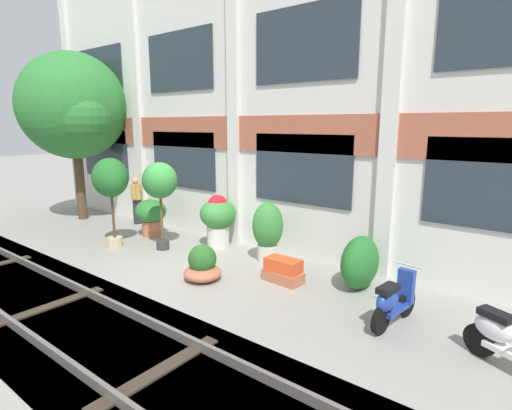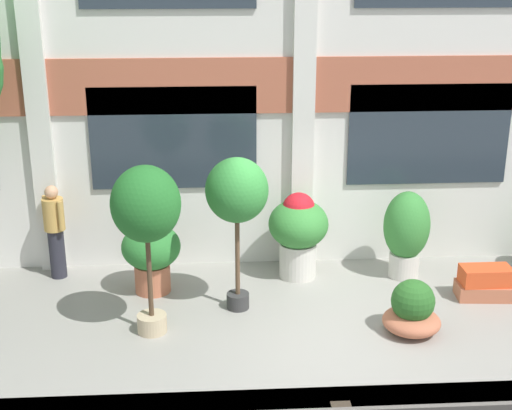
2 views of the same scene
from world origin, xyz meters
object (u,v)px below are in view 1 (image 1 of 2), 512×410
at_px(potted_plant_ribbed_drum, 151,214).
at_px(potted_plant_stone_basin, 218,217).
at_px(potted_plant_fluted_column, 268,229).
at_px(potted_plant_low_pan, 160,183).
at_px(resident_by_doorway, 136,199).
at_px(broadleaf_tree, 74,109).
at_px(scooter_second_parked, 508,340).
at_px(topiary_hedge, 360,262).
at_px(potted_plant_square_trough, 283,271).
at_px(potted_plant_wide_bowl, 202,266).
at_px(scooter_near_curb, 393,301).
at_px(potted_plant_terracotta_small, 111,181).

xyz_separation_m(potted_plant_ribbed_drum, potted_plant_stone_basin, (2.37, 0.42, 0.18)).
xyz_separation_m(potted_plant_fluted_column, potted_plant_ribbed_drum, (-4.14, -0.32, -0.15)).
height_order(potted_plant_low_pan, resident_by_doorway, potted_plant_low_pan).
height_order(broadleaf_tree, scooter_second_parked, broadleaf_tree).
bearing_deg(topiary_hedge, potted_plant_low_pan, -171.10).
relative_size(potted_plant_square_trough, potted_plant_wide_bowl, 1.08).
bearing_deg(potted_plant_fluted_column, potted_plant_low_pan, -160.76).
height_order(scooter_near_curb, resident_by_doorway, resident_by_doorway).
xyz_separation_m(potted_plant_terracotta_small, potted_plant_stone_basin, (2.28, 1.74, -0.99)).
distance_m(potted_plant_fluted_column, scooter_near_curb, 3.83).
relative_size(potted_plant_wide_bowl, scooter_second_parked, 0.64).
bearing_deg(potted_plant_square_trough, scooter_second_parked, -9.60).
bearing_deg(resident_by_doorway, potted_plant_ribbed_drum, 114.10).
bearing_deg(potted_plant_terracotta_small, potted_plant_fluted_column, 21.99).
bearing_deg(potted_plant_low_pan, potted_plant_terracotta_small, -152.20).
xyz_separation_m(potted_plant_fluted_column, scooter_near_curb, (3.58, -1.33, -0.37)).
distance_m(potted_plant_ribbed_drum, potted_plant_terracotta_small, 1.77).
relative_size(potted_plant_low_pan, potted_plant_wide_bowl, 2.86).
height_order(broadleaf_tree, potted_plant_terracotta_small, broadleaf_tree).
bearing_deg(scooter_near_curb, topiary_hedge, 51.43).
bearing_deg(resident_by_doorway, potted_plant_wide_bowl, 113.77).
xyz_separation_m(potted_plant_fluted_column, potted_plant_terracotta_small, (-4.05, -1.64, 1.03)).
bearing_deg(potted_plant_terracotta_small, potted_plant_ribbed_drum, 93.75).
relative_size(broadleaf_tree, resident_by_doorway, 3.59).
height_order(broadleaf_tree, potted_plant_ribbed_drum, broadleaf_tree).
bearing_deg(resident_by_doorway, broadleaf_tree, -24.22).
distance_m(potted_plant_terracotta_small, scooter_near_curb, 7.76).
bearing_deg(potted_plant_stone_basin, topiary_hedge, -3.52).
bearing_deg(potted_plant_stone_basin, potted_plant_square_trough, -19.08).
bearing_deg(resident_by_doorway, potted_plant_low_pan, 112.01).
xyz_separation_m(potted_plant_square_trough, scooter_second_parked, (4.18, -0.71, 0.19)).
bearing_deg(potted_plant_terracotta_small, scooter_near_curb, 2.29).
distance_m(broadleaf_tree, scooter_second_parked, 13.62).
relative_size(potted_plant_wide_bowl, topiary_hedge, 0.68).
distance_m(potted_plant_terracotta_small, potted_plant_square_trough, 5.41).
bearing_deg(potted_plant_fluted_column, potted_plant_wide_bowl, -101.39).
relative_size(potted_plant_stone_basin, topiary_hedge, 1.20).
bearing_deg(potted_plant_ribbed_drum, scooter_near_curb, -7.50).
bearing_deg(scooter_second_parked, potted_plant_stone_basin, -168.58).
relative_size(potted_plant_terracotta_small, potted_plant_square_trough, 2.75).
height_order(potted_plant_terracotta_small, resident_by_doorway, potted_plant_terracotta_small).
bearing_deg(broadleaf_tree, potted_plant_terracotta_small, -17.27).
bearing_deg(potted_plant_square_trough, scooter_near_curb, -10.39).
xyz_separation_m(broadleaf_tree, scooter_near_curb, (11.48, -0.89, -3.40)).
distance_m(potted_plant_stone_basin, scooter_near_curb, 5.55).
bearing_deg(potted_plant_terracotta_small, scooter_second_parked, 0.36).
distance_m(potted_plant_low_pan, potted_plant_wide_bowl, 2.99).
bearing_deg(potted_plant_square_trough, topiary_hedge, 26.86).
bearing_deg(scooter_near_curb, resident_by_doorway, 88.14).
distance_m(potted_plant_square_trough, scooter_second_parked, 4.25).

